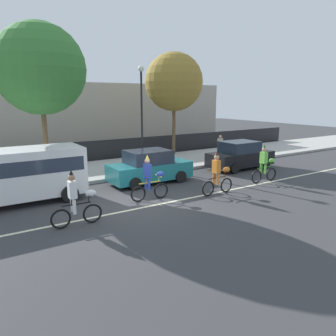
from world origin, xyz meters
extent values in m
plane|color=#38383A|center=(0.00, 0.00, 0.00)|extent=(80.00, 80.00, 0.00)
cube|color=beige|center=(0.00, -0.50, 0.00)|extent=(36.00, 0.14, 0.01)
cube|color=#ADAAA3|center=(0.00, 6.50, 0.07)|extent=(60.00, 5.00, 0.15)
cube|color=black|center=(0.00, 9.40, 0.70)|extent=(40.00, 0.08, 1.40)
cube|color=#B2A899|center=(2.03, 18.00, 2.67)|extent=(28.00, 8.00, 5.33)
torus|color=black|center=(-2.32, -0.95, 0.33)|extent=(0.67, 0.09, 0.67)
torus|color=black|center=(-3.37, -0.91, 0.33)|extent=(0.67, 0.09, 0.67)
cylinder|color=black|center=(-2.84, -0.93, 0.75)|extent=(0.97, 0.08, 0.05)
cylinder|color=black|center=(-2.99, -0.93, 0.84)|extent=(0.04, 0.04, 0.18)
cylinder|color=black|center=(-2.42, -0.95, 0.86)|extent=(0.04, 0.04, 0.23)
cylinder|color=black|center=(-2.42, -0.95, 0.98)|extent=(0.05, 0.50, 0.03)
ellipsoid|color=white|center=(-2.34, -0.95, 1.05)|extent=(0.37, 0.21, 0.24)
cube|color=white|center=(-2.94, -0.93, 1.26)|extent=(0.25, 0.33, 0.56)
sphere|color=#9E7051|center=(-2.94, -0.93, 1.66)|extent=(0.22, 0.22, 0.22)
cone|color=black|center=(-2.94, -0.93, 1.84)|extent=(0.14, 0.14, 0.16)
cylinder|color=white|center=(-2.95, -1.07, 0.71)|extent=(0.11, 0.11, 0.48)
cylinder|color=white|center=(-2.94, -0.79, 0.71)|extent=(0.11, 0.11, 0.48)
torus|color=black|center=(1.09, 0.16, 0.33)|extent=(0.67, 0.11, 0.67)
torus|color=black|center=(0.05, 0.22, 0.33)|extent=(0.67, 0.11, 0.67)
cylinder|color=gold|center=(0.57, 0.19, 0.75)|extent=(0.97, 0.10, 0.05)
cylinder|color=gold|center=(0.42, 0.20, 0.84)|extent=(0.04, 0.04, 0.18)
cylinder|color=gold|center=(0.99, 0.17, 0.86)|extent=(0.04, 0.04, 0.23)
cylinder|color=gold|center=(0.99, 0.17, 0.98)|extent=(0.06, 0.50, 0.03)
ellipsoid|color=#2D47B2|center=(1.07, 0.16, 1.05)|extent=(0.37, 0.22, 0.24)
cube|color=#2D47B2|center=(0.47, 0.20, 1.26)|extent=(0.26, 0.33, 0.56)
sphere|color=tan|center=(0.47, 0.20, 1.66)|extent=(0.22, 0.22, 0.22)
cone|color=gold|center=(0.47, 0.20, 1.84)|extent=(0.14, 0.14, 0.16)
cylinder|color=#2D47B2|center=(0.46, 0.06, 0.71)|extent=(0.11, 0.11, 0.48)
cylinder|color=#2D47B2|center=(0.48, 0.34, 0.71)|extent=(0.11, 0.11, 0.48)
torus|color=black|center=(4.01, -0.68, 0.33)|extent=(0.67, 0.08, 0.67)
torus|color=black|center=(2.96, -0.69, 0.33)|extent=(0.67, 0.08, 0.67)
cylinder|color=#4C2614|center=(3.49, -0.68, 0.75)|extent=(0.97, 0.06, 0.05)
cylinder|color=#4C2614|center=(3.34, -0.68, 0.84)|extent=(0.04, 0.04, 0.18)
cylinder|color=#4C2614|center=(3.91, -0.68, 0.86)|extent=(0.04, 0.04, 0.23)
cylinder|color=#4C2614|center=(3.91, -0.68, 0.98)|extent=(0.04, 0.50, 0.03)
ellipsoid|color=orange|center=(3.99, -0.68, 1.05)|extent=(0.36, 0.20, 0.24)
cube|color=orange|center=(3.39, -0.68, 1.26)|extent=(0.24, 0.32, 0.56)
sphere|color=tan|center=(3.39, -0.68, 1.66)|extent=(0.22, 0.22, 0.22)
cone|color=#4C2614|center=(3.39, -0.68, 1.84)|extent=(0.14, 0.14, 0.16)
cylinder|color=orange|center=(3.39, -0.82, 0.71)|extent=(0.11, 0.11, 0.48)
cylinder|color=orange|center=(3.39, -0.54, 0.71)|extent=(0.11, 0.11, 0.48)
torus|color=black|center=(7.40, -0.34, 0.33)|extent=(0.67, 0.08, 0.67)
torus|color=black|center=(6.35, -0.32, 0.33)|extent=(0.67, 0.08, 0.67)
cylinder|color=#266626|center=(6.88, -0.33, 0.75)|extent=(0.97, 0.07, 0.05)
cylinder|color=#266626|center=(6.73, -0.33, 0.84)|extent=(0.04, 0.04, 0.18)
cylinder|color=#266626|center=(7.30, -0.34, 0.86)|extent=(0.04, 0.04, 0.23)
cylinder|color=#266626|center=(7.30, -0.34, 0.98)|extent=(0.04, 0.50, 0.03)
ellipsoid|color=#72CC4C|center=(7.38, -0.34, 1.05)|extent=(0.36, 0.21, 0.24)
cube|color=#72CC4C|center=(6.78, -0.33, 1.26)|extent=(0.25, 0.32, 0.56)
sphere|color=tan|center=(6.78, -0.33, 1.66)|extent=(0.22, 0.22, 0.22)
cone|color=#266626|center=(6.78, -0.33, 1.84)|extent=(0.14, 0.14, 0.16)
cylinder|color=#72CC4C|center=(6.78, -0.47, 0.71)|extent=(0.11, 0.11, 0.48)
cylinder|color=#72CC4C|center=(6.78, -0.19, 0.71)|extent=(0.11, 0.11, 0.48)
cube|color=white|center=(-4.01, 2.70, 1.23)|extent=(5.00, 2.00, 1.90)
cube|color=#283342|center=(-3.61, 2.70, 1.58)|extent=(3.90, 2.02, 0.56)
cylinder|color=black|center=(-2.31, 1.70, 0.35)|extent=(0.70, 0.22, 0.70)
cylinder|color=black|center=(-2.31, 3.70, 0.35)|extent=(0.70, 0.22, 0.70)
cube|color=black|center=(8.21, 2.67, 0.60)|extent=(4.10, 1.72, 0.80)
cube|color=#232D3D|center=(8.11, 2.67, 1.32)|extent=(2.10, 1.58, 0.64)
cylinder|color=black|center=(9.48, 1.81, 0.30)|extent=(0.60, 0.20, 0.60)
cylinder|color=black|center=(9.48, 3.53, 0.30)|extent=(0.60, 0.20, 0.60)
cylinder|color=black|center=(6.94, 1.81, 0.30)|extent=(0.60, 0.20, 0.60)
cylinder|color=black|center=(6.94, 3.53, 0.30)|extent=(0.60, 0.20, 0.60)
cube|color=#1E727A|center=(2.01, 2.71, 0.60)|extent=(4.10, 1.72, 0.80)
cube|color=#232D3D|center=(1.91, 2.71, 1.32)|extent=(2.10, 1.58, 0.64)
cylinder|color=black|center=(3.28, 1.85, 0.30)|extent=(0.60, 0.20, 0.60)
cylinder|color=black|center=(3.28, 3.57, 0.30)|extent=(0.60, 0.20, 0.60)
cylinder|color=black|center=(0.74, 1.85, 0.30)|extent=(0.60, 0.20, 0.60)
cylinder|color=black|center=(0.74, 3.57, 0.30)|extent=(0.60, 0.20, 0.60)
cylinder|color=black|center=(3.62, 6.46, 2.90)|extent=(0.12, 0.12, 5.50)
sphere|color=#EAEACC|center=(3.62, 6.46, 5.83)|extent=(0.36, 0.36, 0.36)
cylinder|color=brown|center=(7.21, 8.35, 1.99)|extent=(0.24, 0.24, 3.67)
sphere|color=olive|center=(7.21, 8.35, 5.24)|extent=(4.04, 4.04, 4.04)
cylinder|color=brown|center=(-2.31, 5.30, 2.07)|extent=(0.24, 0.24, 3.84)
sphere|color=#387A33|center=(-2.31, 5.30, 5.47)|extent=(4.23, 4.23, 4.23)
cylinder|color=#33333D|center=(8.60, 4.94, 0.57)|extent=(0.20, 0.20, 0.85)
cube|color=beige|center=(8.60, 4.94, 1.28)|extent=(0.32, 0.20, 0.56)
sphere|color=tan|center=(8.60, 4.94, 1.67)|extent=(0.20, 0.20, 0.20)
camera|label=1|loc=(-5.85, -11.18, 4.18)|focal=35.00mm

